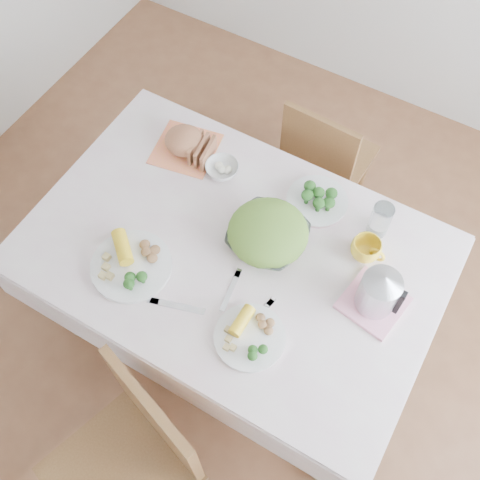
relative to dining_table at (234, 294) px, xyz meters
The scene contains 19 objects.
floor 0.38m from the dining_table, ahead, with size 3.60×3.60×0.00m, color brown.
dining_table is the anchor object (origin of this frame).
tablecloth 0.38m from the dining_table, ahead, with size 1.50×1.00×0.01m, color silver.
chair_near 0.83m from the dining_table, 88.03° to the right, with size 0.43×0.43×0.96m, color brown.
chair_far 0.85m from the dining_table, 87.40° to the left, with size 0.37×0.37×0.83m, color brown.
salad_bowl 0.44m from the dining_table, 45.48° to the left, with size 0.28×0.28×0.07m, color white.
dinner_plate_left 0.54m from the dining_table, 138.26° to the right, with size 0.29×0.29×0.02m, color white.
dinner_plate_right 0.53m from the dining_table, 49.99° to the right, with size 0.24×0.24×0.02m, color white.
broccoli_plate 0.55m from the dining_table, 62.78° to the left, with size 0.24×0.24×0.02m, color beige.
napkin 0.64m from the dining_table, 142.55° to the left, with size 0.24×0.24×0.00m, color #F88452.
bread_loaf 0.68m from the dining_table, 142.55° to the left, with size 0.16×0.15×0.10m, color #945939.
fruit_bowl 0.54m from the dining_table, 127.11° to the left, with size 0.13×0.13×0.04m, color white.
yellow_mug 0.64m from the dining_table, 27.36° to the left, with size 0.11×0.11×0.09m, color yellow.
glass_tumbler 0.71m from the dining_table, 38.91° to the left, with size 0.08×0.08×0.14m, color white.
pink_tray 0.66m from the dining_table, ahead, with size 0.20×0.20×0.02m, color pink.
electric_kettle 0.74m from the dining_table, ahead, with size 0.13×0.13×0.19m, color #B2B5BA.
fork_left 0.42m from the dining_table, 62.02° to the right, with size 0.02×0.17×0.00m, color silver.
fork_right 0.48m from the dining_table, 41.63° to the right, with size 0.02×0.16×0.00m, color silver.
knife 0.49m from the dining_table, 100.07° to the right, with size 0.02×0.20×0.00m, color silver.
Camera 1 is at (0.53, -0.85, 2.55)m, focal length 42.00 mm.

